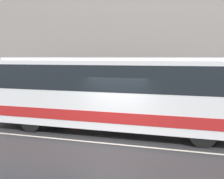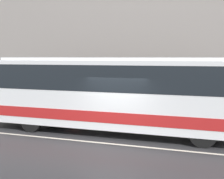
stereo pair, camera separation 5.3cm
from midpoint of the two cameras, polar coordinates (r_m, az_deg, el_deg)
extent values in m
plane|color=#2D2D30|center=(12.07, -0.11, -9.93)|extent=(60.00, 60.00, 0.00)
cube|color=gray|center=(17.16, 5.92, -4.94)|extent=(60.00, 2.91, 0.13)
cube|color=gray|center=(18.66, 7.30, 15.12)|extent=(60.00, 0.30, 12.57)
cube|color=#2D2B28|center=(18.36, 6.99, -0.02)|extent=(60.00, 0.06, 2.80)
cube|color=beige|center=(12.07, -0.11, -9.91)|extent=(54.00, 0.14, 0.01)
cube|color=white|center=(13.60, -0.71, -0.57)|extent=(11.32, 2.45, 2.81)
cube|color=#B21E1E|center=(13.73, -0.70, -4.12)|extent=(11.26, 2.48, 0.45)
cube|color=black|center=(13.54, -0.71, 2.34)|extent=(10.98, 2.47, 1.07)
cube|color=white|center=(13.51, -0.72, 5.62)|extent=(9.62, 2.09, 0.12)
cylinder|color=black|center=(11.99, 16.22, -7.80)|extent=(1.00, 0.28, 1.00)
cylinder|color=black|center=(14.07, 16.67, -5.78)|extent=(1.00, 0.28, 1.00)
cylinder|color=black|center=(14.32, -14.62, -5.52)|extent=(1.00, 0.28, 1.00)
cylinder|color=black|center=(16.10, -10.40, -4.16)|extent=(1.00, 0.28, 1.00)
cylinder|color=maroon|center=(19.56, -7.16, -1.18)|extent=(0.36, 0.36, 1.51)
sphere|color=tan|center=(19.47, -7.20, 1.42)|extent=(0.28, 0.28, 0.28)
camera|label=1|loc=(0.03, -90.11, -0.01)|focal=50.00mm
camera|label=2|loc=(0.03, 89.89, 0.01)|focal=50.00mm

